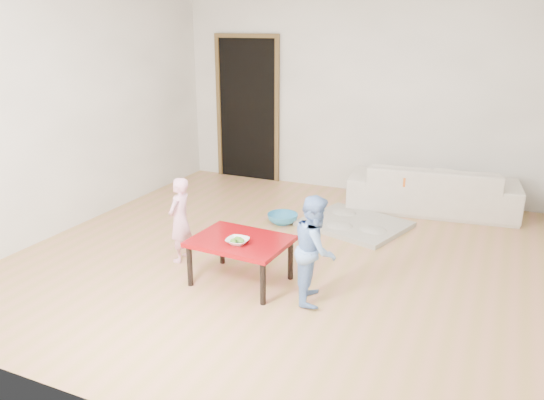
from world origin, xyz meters
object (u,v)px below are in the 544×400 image
Objects in this scene: child_blue at (315,249)px; red_table at (241,261)px; sofa at (432,188)px; basin at (283,218)px; child_pink at (180,220)px; bowl at (238,241)px.

red_table is at bearing 72.05° from child_blue.
sofa reaches higher than basin.
red_table is 2.34× the size of basin.
sofa is 3.02m from red_table.
child_pink is 1.48m from child_blue.
basin is (-0.25, 1.55, -0.15)m from red_table.
sofa reaches higher than red_table.
child_blue reaches higher than child_pink.
child_pink reaches higher than red_table.
child_blue is at bearing -1.79° from red_table.
sofa is at bearing 66.46° from bowl.
sofa is 10.44× the size of bowl.
child_pink is at bearing 65.81° from child_blue.
red_table is at bearing 104.78° from bowl.
basin is at bearing 99.68° from bowl.
bowl reaches higher than basin.
child_blue is 2.58× the size of basin.
child_blue is (1.47, -0.21, 0.04)m from child_pink.
basin is at bearing 158.82° from child_pink.
sofa is 3.26m from child_pink.
sofa is 2.40× the size of child_pink.
bowl is (-1.24, -2.84, 0.15)m from sofa.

